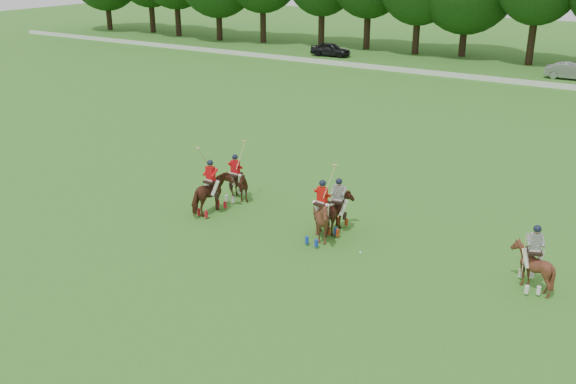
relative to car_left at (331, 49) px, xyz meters
The scene contains 10 objects.
ground 46.33m from the car_left, 66.56° to the right, with size 180.00×180.00×0.00m, color #2E6A1E.
boundary_rail 18.98m from the car_left, 13.72° to the right, with size 120.00×0.10×0.44m, color white.
car_left is the anchor object (origin of this frame).
car_mid 23.01m from the car_left, ahead, with size 1.43×4.09×1.35m, color gray.
polo_red_a 41.94m from the car_left, 68.55° to the right, with size 1.24×2.01×2.91m.
polo_red_b 40.27m from the car_left, 67.68° to the right, with size 1.45×1.26×2.67m.
polo_red_c 44.09m from the car_left, 62.15° to the right, with size 1.60×1.77×3.03m.
polo_stripe_a 43.18m from the car_left, 61.32° to the right, with size 1.16×1.91×2.24m.
polo_stripe_b 47.71m from the car_left, 53.77° to the right, with size 1.68×1.76×2.25m.
polo_ball 45.13m from the car_left, 60.29° to the right, with size 0.09×0.09×0.09m, color white.
Camera 1 is at (12.85, -16.10, 10.61)m, focal length 40.00 mm.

